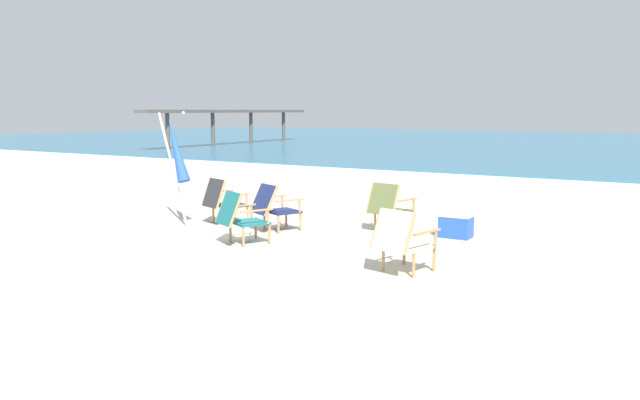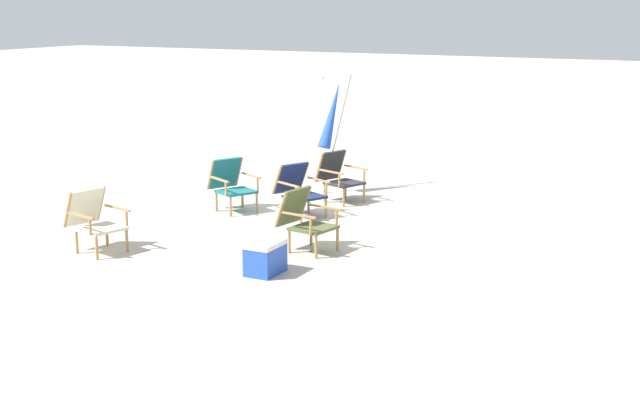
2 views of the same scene
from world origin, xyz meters
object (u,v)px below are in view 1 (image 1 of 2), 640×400
Objects in this scene: beach_chair_far_center at (240,216)px; cooler_box at (456,225)px; beach_chair_back_right at (389,206)px; beach_chair_mid_center at (223,200)px; umbrella_furled_blue at (176,151)px; beach_chair_back_left at (402,239)px; beach_chair_front_left at (274,206)px.

beach_chair_far_center reaches higher than cooler_box.
beach_chair_back_right is (1.50, 2.08, 0.00)m from beach_chair_far_center.
beach_chair_far_center is at bearing -140.59° from cooler_box.
beach_chair_mid_center is at bearing -166.35° from cooler_box.
umbrella_furled_blue is at bearing -159.25° from beach_chair_back_right.
beach_chair_back_right is (-1.27, 2.42, 0.00)m from beach_chair_back_left.
beach_chair_mid_center reaches higher than beach_chair_back_left.
beach_chair_front_left is at bearing -4.76° from beach_chair_mid_center.
beach_chair_mid_center reaches higher than beach_chair_front_left.
beach_chair_back_left is 2.73m from beach_chair_back_right.
umbrella_furled_blue is (-3.48, -1.32, 0.87)m from beach_chair_back_right.
umbrella_furled_blue is 4.07× the size of cooler_box.
cooler_box is at bearing 20.83° from beach_chair_front_left.
beach_chair_far_center is at bearing -20.98° from umbrella_furled_blue.
beach_chair_front_left is 0.46× the size of umbrella_furled_blue.
beach_chair_front_left is at bearing -149.25° from beach_chair_back_right.
beach_chair_far_center reaches higher than beach_chair_front_left.
beach_chair_mid_center is 0.42× the size of umbrella_furled_blue.
beach_chair_front_left is at bearing 97.92° from beach_chair_far_center.
beach_chair_front_left is at bearing -159.17° from cooler_box.
beach_chair_mid_center is (-1.17, 0.10, 0.01)m from beach_chair_front_left.
beach_chair_mid_center is at bearing 33.47° from umbrella_furled_blue.
beach_chair_back_left is 1.01× the size of beach_chair_back_right.
beach_chair_back_right is at bearing 17.37° from beach_chair_mid_center.
umbrella_furled_blue is 4.95m from cooler_box.
beach_chair_mid_center reaches higher than cooler_box.
beach_chair_front_left is 1.86× the size of cooler_box.
beach_chair_front_left is at bearing 153.85° from beach_chair_back_left.
beach_chair_back_right is at bearing -176.08° from cooler_box.
cooler_box is at bearing 16.84° from umbrella_furled_blue.
beach_chair_mid_center is at bearing 159.48° from beach_chair_back_left.
beach_chair_back_right is (2.82, 0.88, -0.00)m from beach_chair_mid_center.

